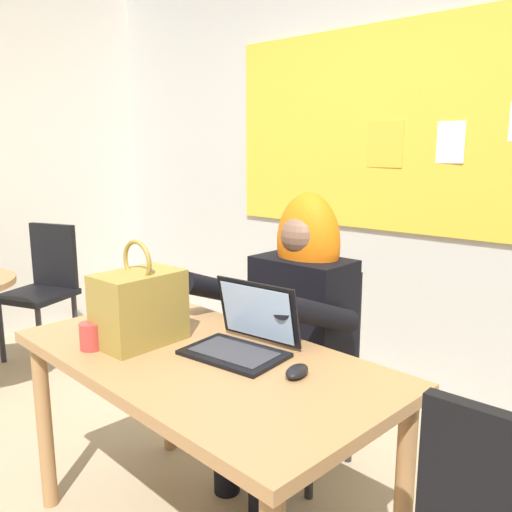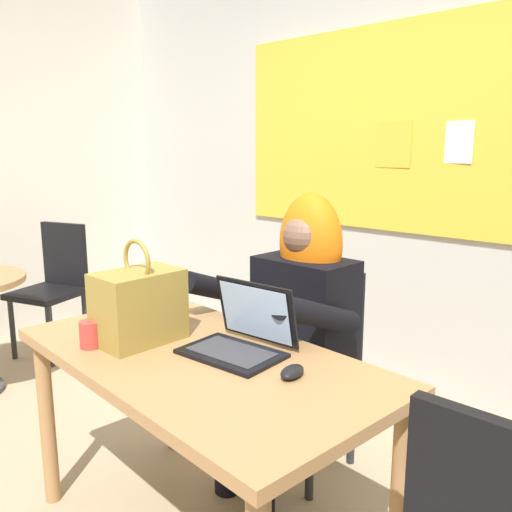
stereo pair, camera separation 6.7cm
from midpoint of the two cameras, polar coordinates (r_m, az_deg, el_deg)
name	(u,v)px [view 1 (the left image)]	position (r m, az deg, el deg)	size (l,w,h in m)	color
wall_back_bulletin	(403,153)	(3.29, 14.89, 10.63)	(5.34, 1.99, 2.79)	#B2B2AD
desk_main	(200,381)	(1.89, -7.02, -13.17)	(1.41, 0.81, 0.75)	#A37547
chair_at_desk	(309,356)	(2.47, 4.90, -10.64)	(0.45, 0.45, 0.90)	black
person_costumed	(293,314)	(2.30, 3.14, -6.23)	(0.60, 0.61, 1.25)	black
laptop	(243,337)	(1.85, -2.41, -8.66)	(0.36, 0.30, 0.23)	black
computer_mouse	(297,371)	(1.67, 3.25, -12.26)	(0.06, 0.10, 0.03)	black
handbag	(139,307)	(1.96, -13.40, -5.31)	(0.20, 0.30, 0.38)	olive
coffee_mug	(91,336)	(1.97, -18.21, -8.16)	(0.08, 0.08, 0.10)	#B23833
chair_spare_by_window	(44,282)	(4.01, -22.22, -2.65)	(0.54, 0.54, 0.92)	black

